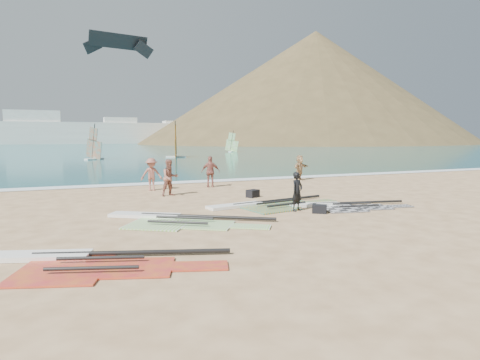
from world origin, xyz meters
name	(u,v)px	position (x,y,z in m)	size (l,w,h in m)	color
ground	(281,220)	(0.00, 0.00, 0.00)	(300.00, 300.00, 0.00)	#D6B07D
sea	(96,145)	(0.00, 132.00, 0.00)	(300.00, 240.00, 0.06)	#0D5C5E
surf_line	(189,183)	(0.00, 12.30, 0.00)	(300.00, 1.20, 0.04)	white
far_town	(47,132)	(-15.72, 150.00, 4.49)	(160.00, 8.00, 12.00)	white
headland_main	(314,143)	(85.00, 130.00, 0.00)	(143.00, 143.00, 45.00)	brown
headland_minor	(366,142)	(120.00, 140.00, 0.00)	(70.00, 70.00, 28.00)	brown
rig_grey	(342,206)	(3.51, 1.22, 0.05)	(5.05, 2.47, 0.20)	#262629
rig_green	(172,220)	(-3.63, 1.18, 0.05)	(5.35, 4.58, 0.20)	#72CC35
rig_orange	(266,205)	(0.69, 2.62, 0.05)	(6.01, 2.83, 0.20)	orange
rig_red	(81,262)	(-6.62, -2.63, 0.05)	(5.74, 3.28, 0.20)	#BE1A38
gear_bag_near	(253,194)	(1.21, 5.11, 0.18)	(0.58, 0.42, 0.37)	black
gear_bag_far	(319,209)	(1.94, 0.50, 0.16)	(0.54, 0.38, 0.32)	black
person_wetsuit	(297,192)	(1.37, 1.21, 0.77)	(0.56, 0.37, 1.54)	black
beachgoer_left	(170,178)	(-2.37, 7.12, 0.90)	(0.88, 0.68, 1.81)	#9B5F4F
beachgoer_mid	(152,174)	(-2.87, 9.40, 0.88)	(1.14, 0.66, 1.76)	#9E5C4D
beachgoer_back	(211,172)	(0.53, 9.55, 0.90)	(1.05, 0.44, 1.80)	#A45C50
beachgoer_right	(300,168)	(7.20, 10.80, 0.84)	(1.57, 0.50, 1.69)	tan
windsurfer_left	(94,149)	(-4.46, 40.85, 1.31)	(2.43, 2.49, 4.52)	white
windsurfer_centre	(176,147)	(6.26, 42.32, 1.42)	(2.87, 3.25, 5.03)	white
windsurfer_right	(232,146)	(20.24, 56.95, 1.20)	(2.02, 2.04, 3.99)	white
kitesurf_kite	(119,43)	(-1.66, 35.15, 13.20)	(7.55, 2.00, 2.46)	black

